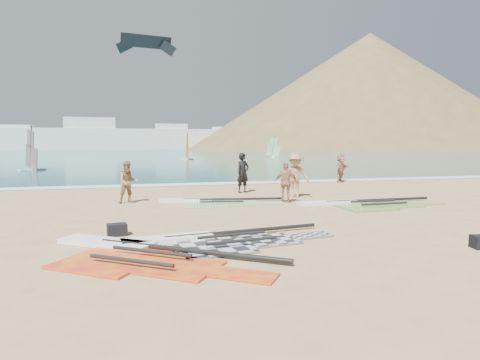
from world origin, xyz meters
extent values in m
plane|color=tan|center=(0.00, 0.00, 0.00)|extent=(300.00, 300.00, 0.00)
cube|color=#0B4153|center=(0.00, 132.00, 0.00)|extent=(300.00, 240.00, 0.06)
cube|color=white|center=(0.00, 12.30, 0.00)|extent=(300.00, 1.20, 0.04)
cube|color=white|center=(-20.00, 150.00, 4.03)|extent=(160.00, 8.00, 8.00)
cube|color=white|center=(-45.00, 150.00, 4.53)|extent=(10.00, 7.00, 9.00)
cube|color=white|center=(-20.00, 150.00, 6.03)|extent=(18.00, 7.00, 12.00)
cube|color=white|center=(10.00, 150.00, 5.03)|extent=(12.00, 7.00, 10.00)
cube|color=white|center=(35.00, 150.00, 4.53)|extent=(16.00, 7.00, 9.00)
cube|color=white|center=(55.00, 150.00, 5.53)|extent=(10.00, 7.00, 11.00)
cone|color=olive|center=(85.00, 130.00, 0.00)|extent=(143.00, 143.00, 45.00)
cone|color=olive|center=(120.00, 140.00, 0.00)|extent=(70.00, 70.00, 28.00)
cube|color=black|center=(-3.07, -1.88, 0.02)|extent=(1.90, 2.06, 0.04)
cube|color=black|center=(-1.60, -1.68, 0.02)|extent=(1.45, 1.37, 0.04)
cube|color=black|center=(-0.40, -1.52, 0.02)|extent=(1.18, 0.70, 0.04)
cylinder|color=black|center=(-1.99, -0.89, 0.10)|extent=(4.25, 0.66, 0.10)
cylinder|color=black|center=(-2.47, -1.47, 0.16)|extent=(1.76, 0.30, 0.07)
cylinder|color=black|center=(-2.39, -2.11, 0.16)|extent=(1.76, 0.30, 0.07)
cube|color=white|center=(-4.01, -1.16, 0.06)|extent=(2.29, 0.89, 0.12)
cube|color=#53C231|center=(-2.07, 4.56, 0.02)|extent=(1.88, 2.02, 0.04)
cube|color=#53C231|center=(-0.66, 4.33, 0.02)|extent=(1.42, 1.35, 0.04)
cube|color=#53C231|center=(0.49, 4.14, 0.02)|extent=(1.15, 0.70, 0.04)
cylinder|color=black|center=(-0.80, 5.17, 0.10)|extent=(4.08, 0.76, 0.10)
cylinder|color=black|center=(-1.40, 4.77, 0.16)|extent=(1.69, 0.34, 0.07)
cylinder|color=black|center=(-1.51, 4.15, 0.16)|extent=(1.69, 0.34, 0.07)
cube|color=white|center=(-2.74, 5.48, 0.06)|extent=(2.21, 0.92, 0.12)
cube|color=#FEAB08|center=(3.57, 2.40, 0.02)|extent=(1.87, 2.08, 0.04)
cube|color=#FEAB08|center=(5.21, 2.42, 0.02)|extent=(1.45, 1.35, 0.04)
cube|color=#FEAB08|center=(6.54, 2.44, 0.02)|extent=(1.24, 0.63, 0.04)
cylinder|color=black|center=(4.89, 3.34, 0.10)|extent=(4.73, 0.17, 0.11)
cylinder|color=black|center=(4.28, 2.77, 0.16)|extent=(1.95, 0.11, 0.08)
cylinder|color=black|center=(4.29, 2.05, 0.16)|extent=(1.95, 0.11, 0.08)
cube|color=white|center=(2.63, 3.32, 0.06)|extent=(2.47, 0.70, 0.12)
cube|color=red|center=(-5.25, -2.39, 0.02)|extent=(2.64, 2.68, 0.04)
cube|color=red|center=(-3.95, -3.34, 0.02)|extent=(1.90, 1.88, 0.04)
cube|color=red|center=(-2.90, -4.10, 0.02)|extent=(1.33, 1.19, 0.04)
cylinder|color=black|center=(-3.66, -2.43, 0.10)|extent=(3.79, 2.80, 0.11)
cylinder|color=black|center=(-4.47, -2.52, 0.16)|extent=(1.59, 1.18, 0.08)
cylinder|color=black|center=(-4.89, -3.09, 0.16)|extent=(1.59, 1.18, 0.08)
cube|color=white|center=(-5.45, -1.13, 0.06)|extent=(2.33, 1.94, 0.12)
cube|color=black|center=(-5.25, -0.11, 0.16)|extent=(0.55, 0.44, 0.31)
imported|color=black|center=(0.37, 7.89, 0.98)|extent=(0.84, 0.72, 1.96)
imported|color=olive|center=(-5.01, 5.80, 0.85)|extent=(0.96, 0.82, 1.71)
imported|color=#9F7450|center=(2.15, 5.58, 1.00)|extent=(1.48, 1.20, 2.00)
imported|color=#AD6D52|center=(1.20, 4.26, 0.82)|extent=(1.04, 0.76, 1.64)
imported|color=#AA745A|center=(7.70, 11.50, 0.87)|extent=(1.55, 1.47, 1.75)
cube|color=white|center=(-13.49, 28.03, 0.09)|extent=(2.18, 1.76, 0.13)
cube|color=#DD4919|center=(-13.49, 28.03, 1.16)|extent=(1.55, 2.27, 2.39)
cube|color=#DD4919|center=(-13.49, 28.03, 2.81)|extent=(0.90, 1.29, 1.66)
cylinder|color=black|center=(-13.49, 28.03, 2.08)|extent=(0.50, 0.68, 3.80)
cube|color=white|center=(3.09, 49.23, 0.10)|extent=(2.26, 0.74, 0.13)
cube|color=red|center=(3.09, 49.23, 1.18)|extent=(0.17, 2.74, 2.43)
cube|color=red|center=(3.09, 49.23, 2.86)|extent=(0.12, 1.54, 1.69)
cylinder|color=black|center=(3.09, 49.23, 2.11)|extent=(0.12, 0.77, 3.86)
cube|color=white|center=(18.87, 55.23, 0.09)|extent=(1.50, 2.17, 0.12)
cube|color=#5CAC24|center=(18.87, 55.23, 1.13)|extent=(2.35, 1.22, 2.31)
cube|color=#5CAC24|center=(18.87, 55.23, 2.72)|extent=(1.34, 0.71, 1.61)
cylinder|color=black|center=(18.87, 55.23, 2.01)|extent=(0.69, 0.41, 3.67)
cube|color=black|center=(-2.85, 42.45, 15.29)|extent=(6.36, 1.71, 1.53)
cube|color=black|center=(-5.52, 42.06, 14.59)|extent=(2.09, 0.96, 1.95)
cube|color=black|center=(-0.17, 42.83, 14.59)|extent=(2.20, 0.81, 1.95)
camera|label=1|loc=(-4.79, -10.93, 2.41)|focal=30.00mm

